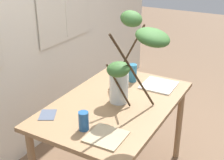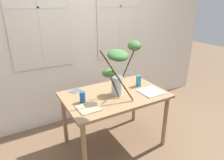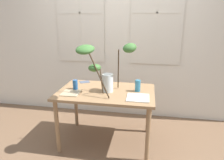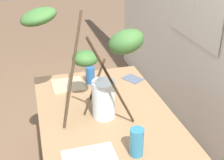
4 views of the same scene
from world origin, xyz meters
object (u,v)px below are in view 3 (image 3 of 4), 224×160
(plate_square_left, at_px, (71,93))
(dining_table, at_px, (106,97))
(drinking_glass_blue_left, at_px, (75,85))
(plate_square_right, at_px, (138,98))
(vase_with_branches, at_px, (105,67))
(drinking_glass_blue_right, at_px, (138,86))

(plate_square_left, bearing_deg, dining_table, 21.98)
(drinking_glass_blue_left, height_order, plate_square_right, drinking_glass_blue_left)
(plate_square_right, bearing_deg, drinking_glass_blue_left, 168.38)
(dining_table, xyz_separation_m, vase_with_branches, (0.01, -0.10, 0.43))
(plate_square_left, bearing_deg, drinking_glass_blue_left, 88.94)
(dining_table, xyz_separation_m, drinking_glass_blue_left, (-0.42, -0.01, 0.15))
(dining_table, bearing_deg, plate_square_left, -158.02)
(drinking_glass_blue_right, height_order, plate_square_right, drinking_glass_blue_right)
(vase_with_branches, distance_m, plate_square_right, 0.54)
(vase_with_branches, relative_size, drinking_glass_blue_left, 5.53)
(drinking_glass_blue_right, xyz_separation_m, plate_square_left, (-0.82, -0.22, -0.07))
(drinking_glass_blue_left, bearing_deg, dining_table, 0.71)
(drinking_glass_blue_right, bearing_deg, plate_square_left, -164.70)
(vase_with_branches, bearing_deg, plate_square_left, -170.38)
(dining_table, relative_size, plate_square_right, 4.70)
(drinking_glass_blue_left, relative_size, plate_square_left, 0.56)
(dining_table, distance_m, plate_square_right, 0.46)
(drinking_glass_blue_left, distance_m, plate_square_left, 0.17)
(drinking_glass_blue_right, relative_size, plate_square_right, 0.57)
(vase_with_branches, bearing_deg, drinking_glass_blue_right, 21.18)
(drinking_glass_blue_left, xyz_separation_m, plate_square_left, (-0.00, -0.16, -0.06))
(vase_with_branches, xyz_separation_m, drinking_glass_blue_left, (-0.43, 0.09, -0.28))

